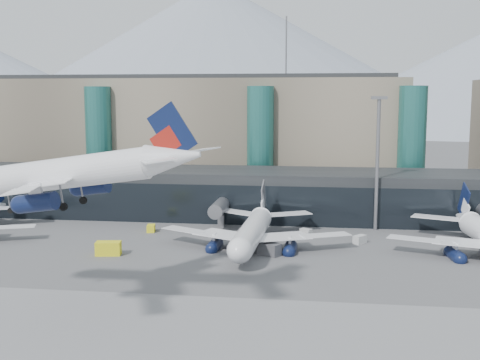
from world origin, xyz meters
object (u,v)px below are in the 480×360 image
veh_b (151,228)px  veh_c (269,249)px  veh_d (360,239)px  hero_jet (85,164)px  lightmast_mid (378,156)px  jet_parked_mid (255,222)px  veh_h (108,248)px  veh_g (306,232)px

veh_b → veh_c: bearing=-130.5°
veh_c → veh_d: 18.13m
hero_jet → veh_c: bearing=65.0°
lightmast_mid → jet_parked_mid: 28.65m
jet_parked_mid → veh_c: size_ratio=9.52×
hero_jet → veh_h: hero_jet is taller
lightmast_mid → veh_b: (-42.47, -7.36, -13.74)m
lightmast_mid → hero_jet: size_ratio=0.81×
hero_jet → jet_parked_mid: (15.65, 35.33, -13.67)m
veh_b → veh_d: size_ratio=0.95×
jet_parked_mid → veh_g: jet_parked_mid is taller
hero_jet → veh_g: size_ratio=15.13×
hero_jet → veh_d: 54.78m
veh_c → veh_h: veh_h is taller
jet_parked_mid → lightmast_mid: bearing=-52.5°
veh_d → veh_g: bearing=101.7°
lightmast_mid → veh_b: size_ratio=10.91×
hero_jet → veh_b: size_ratio=13.52×
jet_parked_mid → veh_d: (18.10, 4.26, -3.48)m
veh_c → veh_g: bearing=103.0°
veh_c → veh_d: size_ratio=1.46×
veh_b → veh_c: veh_c is taller
lightmast_mid → veh_h: (-44.58, -24.82, -13.31)m
lightmast_mid → veh_g: 20.10m
hero_jet → veh_b: (-5.08, 43.57, -17.18)m
veh_h → veh_b: bearing=74.0°
veh_b → veh_d: bearing=-105.7°
veh_b → veh_h: bearing=163.3°
lightmast_mid → veh_h: lightmast_mid is taller
veh_g → jet_parked_mid: bearing=-97.0°
veh_g → veh_h: 36.45m
veh_g → veh_b: bearing=-142.1°
hero_jet → veh_h: bearing=112.8°
hero_jet → veh_g: bearing=68.9°
lightmast_mid → veh_g: bearing=-154.2°
lightmast_mid → veh_c: bearing=-131.0°
veh_d → veh_g: (-9.51, 5.00, -0.10)m
veh_b → veh_d: (38.83, -3.98, 0.03)m
hero_jet → jet_parked_mid: 40.99m
veh_c → hero_jet: bearing=-89.4°
jet_parked_mid → veh_g: size_ratio=16.40×
veh_c → veh_g: (5.52, 15.12, -0.39)m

